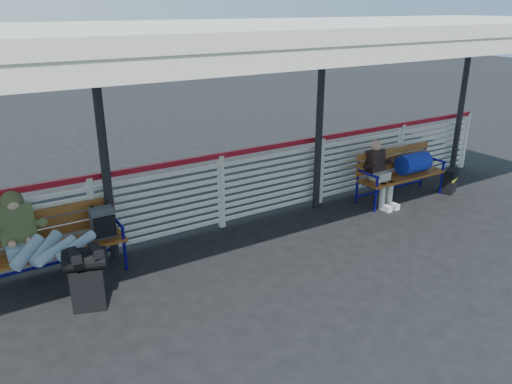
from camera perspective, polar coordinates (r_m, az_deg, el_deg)
ground at (r=6.68m, az=3.99°, el=-9.72°), size 60.00×60.00×0.00m
fence at (r=7.87m, az=-3.99°, el=0.42°), size 12.08×0.08×1.24m
canopy at (r=6.50m, az=-0.01°, el=17.71°), size 12.60×3.60×3.16m
luggage_stack at (r=6.17m, az=-18.75°, el=-9.08°), size 0.53×0.41×0.78m
bench_left at (r=6.93m, az=-21.12°, el=-4.60°), size 1.80×0.56×0.92m
bench_right at (r=9.55m, az=16.85°, el=2.88°), size 1.80×0.56×0.92m
traveler_man at (r=6.55m, az=-23.32°, el=-5.31°), size 0.94×1.49×0.77m
companion_person at (r=9.06m, az=13.94°, el=2.16°), size 0.32×0.66×1.15m
suitcase_side at (r=10.17m, az=21.32°, el=1.18°), size 0.38×0.31×0.46m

